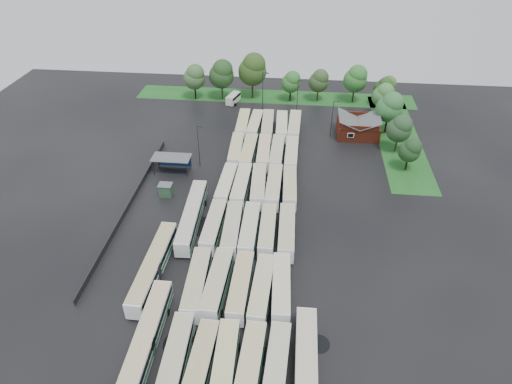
# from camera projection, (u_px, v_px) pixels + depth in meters

# --- Properties ---
(ground) EXTENTS (160.00, 160.00, 0.00)m
(ground) POSITION_uv_depth(u_px,v_px,m) (238.00, 242.00, 80.05)
(ground) COLOR black
(ground) RESTS_ON ground
(brick_building) EXTENTS (10.07, 8.60, 5.39)m
(brick_building) POSITION_uv_depth(u_px,v_px,m) (358.00, 129.00, 111.96)
(brick_building) COLOR maroon
(brick_building) RESTS_ON ground
(wash_shed) EXTENTS (8.20, 4.20, 3.58)m
(wash_shed) POSITION_uv_depth(u_px,v_px,m) (172.00, 159.00, 97.82)
(wash_shed) COLOR #2D2D30
(wash_shed) RESTS_ON ground
(utility_hut) EXTENTS (2.70, 2.20, 2.62)m
(utility_hut) POSITION_uv_depth(u_px,v_px,m) (166.00, 190.00, 90.97)
(utility_hut) COLOR #294C33
(utility_hut) RESTS_ON ground
(grass_strip_north) EXTENTS (80.00, 10.00, 0.01)m
(grass_strip_north) POSITION_uv_depth(u_px,v_px,m) (275.00, 97.00, 132.90)
(grass_strip_north) COLOR #19561B
(grass_strip_north) RESTS_ON ground
(grass_strip_east) EXTENTS (10.00, 50.00, 0.01)m
(grass_strip_east) POSITION_uv_depth(u_px,v_px,m) (398.00, 137.00, 112.20)
(grass_strip_east) COLOR #19561B
(grass_strip_east) RESTS_ON ground
(west_fence) EXTENTS (0.10, 50.00, 1.20)m
(west_fence) POSITION_uv_depth(u_px,v_px,m) (130.00, 204.00, 88.12)
(west_fence) COLOR #2D2D30
(west_fence) RESTS_ON ground
(bus_r0c0) EXTENTS (3.14, 12.92, 3.57)m
(bus_r0c0) POSITION_uv_depth(u_px,v_px,m) (176.00, 359.00, 58.26)
(bus_r0c0) COLOR white
(bus_r0c0) RESTS_ON ground
(bus_r0c1) EXTENTS (3.01, 12.53, 3.47)m
(bus_r0c1) POSITION_uv_depth(u_px,v_px,m) (200.00, 366.00, 57.52)
(bus_r0c1) COLOR white
(bus_r0c1) RESTS_ON ground
(bus_r0c2) EXTENTS (3.08, 12.62, 3.49)m
(bus_r0c2) POSITION_uv_depth(u_px,v_px,m) (225.00, 366.00, 57.50)
(bus_r0c2) COLOR white
(bus_r0c2) RESTS_ON ground
(bus_r0c3) EXTENTS (3.30, 13.07, 3.61)m
(bus_r0c3) POSITION_uv_depth(u_px,v_px,m) (249.00, 370.00, 56.96)
(bus_r0c3) COLOR white
(bus_r0c3) RESTS_ON ground
(bus_r0c4) EXTENTS (3.23, 12.78, 3.53)m
(bus_r0c4) POSITION_uv_depth(u_px,v_px,m) (276.00, 370.00, 57.04)
(bus_r0c4) COLOR white
(bus_r0c4) RESTS_ON ground
(bus_r1c0) EXTENTS (3.34, 13.20, 3.65)m
(bus_r1c0) POSITION_uv_depth(u_px,v_px,m) (197.00, 283.00, 69.07)
(bus_r1c0) COLOR white
(bus_r1c0) RESTS_ON ground
(bus_r1c1) EXTENTS (3.24, 13.20, 3.65)m
(bus_r1c1) POSITION_uv_depth(u_px,v_px,m) (217.00, 284.00, 68.99)
(bus_r1c1) COLOR white
(bus_r1c1) RESTS_ON ground
(bus_r1c2) EXTENTS (2.81, 12.77, 3.55)m
(bus_r1c2) POSITION_uv_depth(u_px,v_px,m) (241.00, 287.00, 68.58)
(bus_r1c2) COLOR white
(bus_r1c2) RESTS_ON ground
(bus_r1c3) EXTENTS (3.17, 12.85, 3.55)m
(bus_r1c3) POSITION_uv_depth(u_px,v_px,m) (262.00, 290.00, 68.06)
(bus_r1c3) COLOR white
(bus_r1c3) RESTS_ON ground
(bus_r1c4) EXTENTS (3.25, 12.73, 3.51)m
(bus_r1c4) POSITION_uv_depth(u_px,v_px,m) (281.00, 288.00, 68.36)
(bus_r1c4) COLOR white
(bus_r1c4) RESTS_ON ground
(bus_r2c0) EXTENTS (2.87, 12.70, 3.53)m
(bus_r2c0) POSITION_uv_depth(u_px,v_px,m) (214.00, 226.00, 80.50)
(bus_r2c0) COLOR white
(bus_r2c0) RESTS_ON ground
(bus_r2c1) EXTENTS (3.20, 12.96, 3.58)m
(bus_r2c1) POSITION_uv_depth(u_px,v_px,m) (232.00, 229.00, 79.74)
(bus_r2c1) COLOR white
(bus_r2c1) RESTS_ON ground
(bus_r2c2) EXTENTS (2.82, 12.86, 3.57)m
(bus_r2c2) POSITION_uv_depth(u_px,v_px,m) (250.00, 230.00, 79.63)
(bus_r2c2) COLOR white
(bus_r2c2) RESTS_ON ground
(bus_r2c3) EXTENTS (2.81, 12.41, 3.44)m
(bus_r2c3) POSITION_uv_depth(u_px,v_px,m) (267.00, 231.00, 79.54)
(bus_r2c3) COLOR white
(bus_r2c3) RESTS_ON ground
(bus_r2c4) EXTENTS (3.01, 12.96, 3.59)m
(bus_r2c4) POSITION_uv_depth(u_px,v_px,m) (287.00, 232.00, 79.20)
(bus_r2c4) COLOR white
(bus_r2c4) RESTS_ON ground
(bus_r3c0) EXTENTS (2.97, 12.62, 3.50)m
(bus_r3c0) POSITION_uv_depth(u_px,v_px,m) (227.00, 185.00, 91.36)
(bus_r3c0) COLOR white
(bus_r3c0) RESTS_ON ground
(bus_r3c1) EXTENTS (2.93, 13.02, 3.62)m
(bus_r3c1) POSITION_uv_depth(u_px,v_px,m) (241.00, 186.00, 90.98)
(bus_r3c1) COLOR white
(bus_r3c1) RESTS_ON ground
(bus_r3c2) EXTENTS (3.38, 12.98, 3.58)m
(bus_r3c2) POSITION_uv_depth(u_px,v_px,m) (258.00, 186.00, 90.93)
(bus_r3c2) COLOR white
(bus_r3c2) RESTS_ON ground
(bus_r3c3) EXTENTS (2.80, 13.03, 3.62)m
(bus_r3c3) POSITION_uv_depth(u_px,v_px,m) (274.00, 187.00, 90.63)
(bus_r3c3) COLOR white
(bus_r3c3) RESTS_ON ground
(bus_r3c4) EXTENTS (3.09, 12.51, 3.46)m
(bus_r3c4) POSITION_uv_depth(u_px,v_px,m) (290.00, 188.00, 90.61)
(bus_r3c4) COLOR white
(bus_r3c4) RESTS_ON ground
(bus_r4c0) EXTENTS (3.20, 12.81, 3.54)m
(bus_r4c0) POSITION_uv_depth(u_px,v_px,m) (236.00, 151.00, 102.73)
(bus_r4c0) COLOR white
(bus_r4c0) RESTS_ON ground
(bus_r4c1) EXTENTS (2.96, 12.97, 3.60)m
(bus_r4c1) POSITION_uv_depth(u_px,v_px,m) (249.00, 152.00, 102.03)
(bus_r4c1) COLOR white
(bus_r4c1) RESTS_ON ground
(bus_r4c2) EXTENTS (3.10, 12.87, 3.56)m
(bus_r4c2) POSITION_uv_depth(u_px,v_px,m) (264.00, 153.00, 102.00)
(bus_r4c2) COLOR white
(bus_r4c2) RESTS_ON ground
(bus_r4c3) EXTENTS (2.84, 12.79, 3.55)m
(bus_r4c3) POSITION_uv_depth(u_px,v_px,m) (277.00, 153.00, 101.73)
(bus_r4c3) COLOR white
(bus_r4c3) RESTS_ON ground
(bus_r4c4) EXTENTS (2.75, 12.72, 3.54)m
(bus_r4c4) POSITION_uv_depth(u_px,v_px,m) (291.00, 155.00, 101.23)
(bus_r4c4) COLOR white
(bus_r4c4) RESTS_ON ground
(bus_r5c0) EXTENTS (3.02, 12.75, 3.53)m
(bus_r5c0) POSITION_uv_depth(u_px,v_px,m) (243.00, 124.00, 113.67)
(bus_r5c0) COLOR white
(bus_r5c0) RESTS_ON ground
(bus_r5c1) EXTENTS (3.12, 12.66, 3.50)m
(bus_r5c1) POSITION_uv_depth(u_px,v_px,m) (255.00, 125.00, 113.32)
(bus_r5c1) COLOR white
(bus_r5c1) RESTS_ON ground
(bus_r5c2) EXTENTS (3.19, 12.92, 3.57)m
(bus_r5c2) POSITION_uv_depth(u_px,v_px,m) (268.00, 126.00, 113.12)
(bus_r5c2) COLOR white
(bus_r5c2) RESTS_ON ground
(bus_r5c3) EXTENTS (3.19, 12.89, 3.56)m
(bus_r5c3) POSITION_uv_depth(u_px,v_px,m) (282.00, 127.00, 112.60)
(bus_r5c3) COLOR white
(bus_r5c3) RESTS_ON ground
(bus_r5c4) EXTENTS (3.05, 13.18, 3.65)m
(bus_r5c4) POSITION_uv_depth(u_px,v_px,m) (294.00, 127.00, 112.53)
(bus_r5c4) COLOR white
(bus_r5c4) RESTS_ON ground
(artic_bus_west_a) EXTENTS (2.97, 18.93, 3.51)m
(artic_bus_west_a) POSITION_uv_depth(u_px,v_px,m) (146.00, 340.00, 60.72)
(artic_bus_west_a) COLOR white
(artic_bus_west_a) RESTS_ON ground
(artic_bus_west_b) EXTENTS (3.47, 19.26, 3.56)m
(artic_bus_west_b) POSITION_uv_depth(u_px,v_px,m) (192.00, 216.00, 82.92)
(artic_bus_west_b) COLOR white
(artic_bus_west_b) RESTS_ON ground
(artic_bus_west_c) EXTENTS (3.04, 18.99, 3.52)m
(artic_bus_west_c) POSITION_uv_depth(u_px,v_px,m) (153.00, 267.00, 72.16)
(artic_bus_west_c) COLOR white
(artic_bus_west_c) RESTS_ON ground
(artic_bus_east) EXTENTS (2.95, 19.61, 3.63)m
(artic_bus_east) POSITION_uv_depth(u_px,v_px,m) (306.00, 377.00, 56.08)
(artic_bus_east) COLOR white
(artic_bus_east) RESTS_ON ground
(minibus) EXTENTS (3.67, 6.19, 2.55)m
(minibus) POSITION_uv_depth(u_px,v_px,m) (233.00, 98.00, 128.57)
(minibus) COLOR silver
(minibus) RESTS_ON ground
(tree_north_0) EXTENTS (6.19, 6.19, 10.26)m
(tree_north_0) POSITION_uv_depth(u_px,v_px,m) (195.00, 77.00, 128.01)
(tree_north_0) COLOR black
(tree_north_0) RESTS_ON ground
(tree_north_1) EXTENTS (7.03, 7.03, 11.64)m
(tree_north_1) POSITION_uv_depth(u_px,v_px,m) (222.00, 74.00, 127.35)
(tree_north_1) COLOR #3B2B1D
(tree_north_1) RESTS_ON ground
(tree_north_2) EXTENTS (7.95, 7.95, 13.17)m
(tree_north_2) POSITION_uv_depth(u_px,v_px,m) (253.00, 69.00, 127.60)
(tree_north_2) COLOR #322515
(tree_north_2) RESTS_ON ground
(tree_north_3) EXTENTS (5.36, 5.36, 8.87)m
(tree_north_3) POSITION_uv_depth(u_px,v_px,m) (291.00, 82.00, 127.25)
(tree_north_3) COLOR black
(tree_north_3) RESTS_ON ground
(tree_north_4) EXTENTS (5.61, 5.61, 9.30)m
(tree_north_4) POSITION_uv_depth(u_px,v_px,m) (319.00, 81.00, 127.22)
(tree_north_4) COLOR #342719
(tree_north_4) RESTS_ON ground
(tree_north_5) EXTENTS (6.54, 6.54, 10.84)m
(tree_north_5) POSITION_uv_depth(u_px,v_px,m) (356.00, 78.00, 125.86)
(tree_north_5) COLOR black
(tree_north_5) RESTS_ON ground
(tree_north_6) EXTENTS (5.12, 5.10, 8.45)m
(tree_north_6) POSITION_uv_depth(u_px,v_px,m) (387.00, 86.00, 125.26)
(tree_north_6) COLOR #372513
(tree_north_6) RESTS_ON ground
(tree_east_0) EXTENTS (4.71, 4.69, 7.77)m
(tree_east_0) POSITION_uv_depth(u_px,v_px,m) (410.00, 150.00, 96.86)
(tree_east_0) COLOR black
(tree_east_0) RESTS_ON ground
(tree_east_1) EXTENTS (5.65, 5.65, 9.35)m
(tree_east_1) POSITION_uv_depth(u_px,v_px,m) (400.00, 128.00, 102.96)
(tree_east_1) COLOR #3A2615
(tree_east_1) RESTS_ON ground
(tree_east_2) EXTENTS (6.50, 6.50, 10.77)m
(tree_east_2) POSITION_uv_depth(u_px,v_px,m) (390.00, 107.00, 110.41)
(tree_east_2) COLOR black
(tree_east_2) RESTS_ON ground
(tree_east_3) EXTENTS (5.62, 5.62, 9.31)m
(tree_east_3) POSITION_uv_depth(u_px,v_px,m) (383.00, 95.00, 118.74)
(tree_east_3) COLOR black
(tree_east_3) RESTS_ON ground
(tree_east_4) EXTENTS (5.11, 5.07, 8.41)m
(tree_east_4) POSITION_uv_depth(u_px,v_px,m) (384.00, 88.00, 124.51)
(tree_east_4) COLOR black
(tree_east_4) RESTS_ON ground
(lamp_post_ne) EXTENTS (1.47, 0.29, 9.57)m
(lamp_post_ne) POSITION_uv_depth(u_px,v_px,m) (333.00, 116.00, 109.18)
(lamp_post_ne) COLOR #2D2D30
(lamp_post_ne) RESTS_ON ground
(lamp_post_nw) EXTENTS (1.52, 0.30, 9.88)m
(lamp_post_nw) POSITION_uv_depth(u_px,v_px,m) (199.00, 143.00, 97.79)
(lamp_post_nw) COLOR #2D2D30
(lamp_post_nw) RESTS_ON ground
(lamp_post_back_w) EXTENTS (1.63, 0.32, 10.60)m
(lamp_post_back_w) POSITION_uv_depth(u_px,v_px,m) (263.00, 88.00, 122.02)
(lamp_post_back_w) COLOR #2D2D30
(lamp_post_back_w) RESTS_ON ground
(lamp_post_back_e) EXTENTS (1.46, 0.28, 9.46)m
(lamp_post_back_e) POSITION_uv_depth(u_px,v_px,m) (298.00, 94.00, 120.46)
(lamp_post_back_e) COLOR #2D2D30
(lamp_post_back_e) RESTS_ON ground
(puddle_0) EXTENTS (5.48, 5.48, 0.01)m
(puddle_0) POSITION_uv_depth(u_px,v_px,m) (183.00, 344.00, 62.47)
(puddle_0) COLOR black
(puddle_0) RESTS_ON ground
(puddle_1) EXTENTS (2.96, 2.96, 0.01)m
(puddle_1) POSITION_uv_depth(u_px,v_px,m) (266.00, 356.00, 60.85)
(puddle_1) COLOR black
(puddle_1) RESTS_ON ground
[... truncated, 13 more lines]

